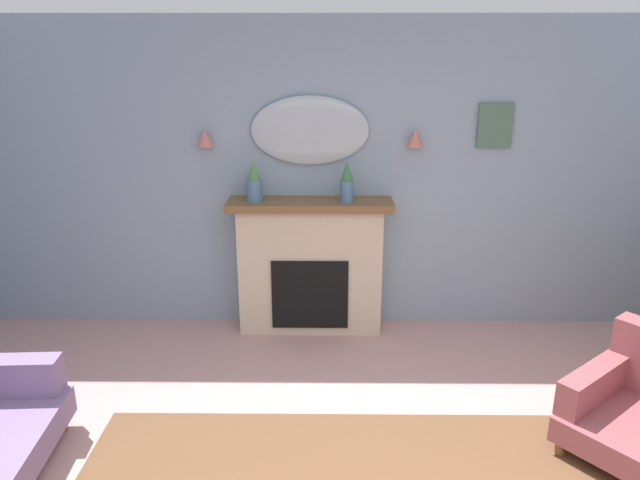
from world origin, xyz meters
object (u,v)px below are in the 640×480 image
Objects in this scene: mantel_vase_right at (347,182)px; wall_sconce_right at (415,138)px; fireplace at (310,268)px; wall_mirror at (310,131)px; framed_picture at (495,126)px; wall_sconce_left at (205,138)px; mantel_vase_left at (254,184)px.

mantel_vase_right is 0.66m from wall_sconce_right.
wall_mirror reaches higher than fireplace.
framed_picture is (1.50, 0.15, 1.18)m from fireplace.
mantel_vase_right is at bearing -5.39° from fireplace.
wall_sconce_left reaches higher than fireplace.
mantel_vase_left reaches higher than fireplace.
wall_sconce_left is 0.39× the size of framed_picture.
wall_mirror is 0.85m from wall_sconce_left.
wall_mirror is (-0.30, 0.17, 0.39)m from mantel_vase_right.
fireplace is 9.71× the size of wall_sconce_left.
wall_sconce_right reaches higher than mantel_vase_right.
framed_picture is at bearing 5.27° from wall_sconce_right.
wall_mirror is at bearing 3.37° from wall_sconce_left.
fireplace is 4.11× the size of mantel_vase_right.
fireplace is at bearing -90.00° from wall_mirror.
framed_picture is at bearing 5.27° from mantel_vase_left.
mantel_vase_right is 0.52m from wall_mirror.
wall_sconce_right is at bearing 12.31° from mantel_vase_right.
wall_mirror is at bearing 90.00° from fireplace.
framed_picture reaches higher than wall_sconce_left.
wall_sconce_right reaches higher than mantel_vase_left.
mantel_vase_right is 1.29m from framed_picture.
wall_mirror is 0.85m from wall_sconce_right.
framed_picture is (1.20, 0.18, 0.43)m from mantel_vase_right.
fireplace is 1.15m from wall_mirror.
wall_sconce_left is (-1.15, 0.12, 0.34)m from mantel_vase_right.
framed_picture is (1.95, 0.18, 0.44)m from mantel_vase_left.
mantel_vase_left is at bearing -174.73° from framed_picture.
mantel_vase_left is 2.01m from framed_picture.
wall_mirror reaches higher than wall_sconce_right.
wall_sconce_left reaches higher than mantel_vase_left.
framed_picture is (1.50, 0.01, 0.04)m from wall_mirror.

